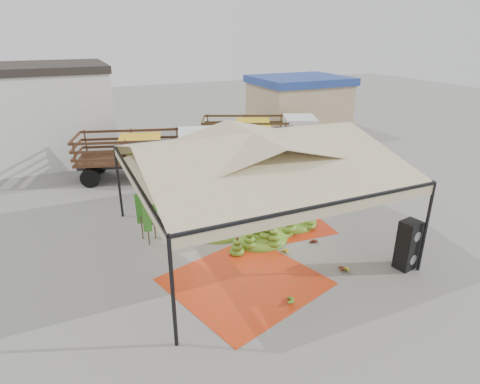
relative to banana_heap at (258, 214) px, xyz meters
name	(u,v)px	position (x,y,z in m)	size (l,w,h in m)	color
ground	(252,240)	(-0.67, -0.81, -0.56)	(90.00, 90.00, 0.00)	slate
canopy_tent	(253,153)	(-0.67, -0.81, 2.74)	(8.10, 8.10, 4.00)	black
building_tan	(298,106)	(9.33, 12.19, 1.51)	(6.30, 5.30, 4.10)	tan
tarp_left	(245,281)	(-2.02, -3.10, -0.55)	(4.13, 3.94, 0.01)	red
tarp_right	(270,219)	(0.74, 0.39, -0.55)	(3.89, 4.08, 0.01)	red
banana_heap	(258,214)	(0.00, 0.00, 0.00)	(5.23, 4.30, 1.12)	#427F1A
hand_yellow_a	(284,251)	(-0.11, -2.16, -0.46)	(0.43, 0.36, 0.20)	gold
hand_yellow_b	(344,269)	(1.08, -3.94, -0.47)	(0.42, 0.34, 0.19)	gold
hand_red_a	(339,268)	(0.99, -3.79, -0.46)	(0.43, 0.35, 0.19)	#5F2315
hand_red_b	(313,242)	(1.21, -2.03, -0.47)	(0.40, 0.33, 0.18)	#571F14
hand_green	(287,299)	(-1.36, -4.51, -0.45)	(0.50, 0.41, 0.23)	#3F7919
hanging_bunches	(263,185)	(-0.88, -2.00, 2.06)	(1.74, 0.24, 0.20)	#587B19
speaker_stack	(408,245)	(3.03, -4.51, 0.27)	(0.68, 0.62, 1.65)	black
banana_leaves	(152,241)	(-4.04, 0.61, -0.56)	(0.96, 1.36, 3.70)	#30751F
vendor	(210,188)	(-1.00, 2.61, 0.28)	(0.61, 0.40, 1.68)	gray
truck_left	(153,150)	(-2.33, 7.32, 0.90)	(7.31, 4.24, 2.38)	#482918
truck_right	(263,132)	(4.69, 8.63, 0.86)	(7.07, 4.78, 2.30)	#50341A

